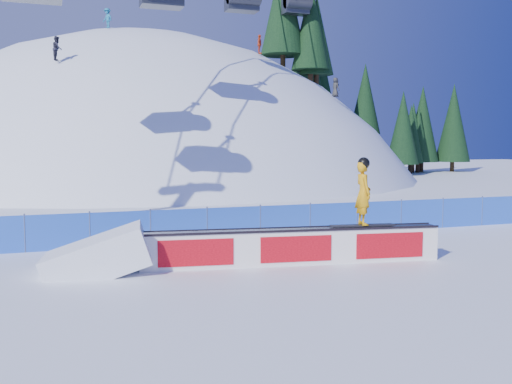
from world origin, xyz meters
name	(u,v)px	position (x,y,z in m)	size (l,w,h in m)	color
ground	(343,261)	(0.00, 0.00, 0.00)	(160.00, 160.00, 0.00)	white
snow_hill	(145,354)	(0.00, 42.00, -18.00)	(64.00, 64.00, 64.00)	white
treeline	(371,92)	(24.77, 40.29, 8.99)	(25.65, 12.43, 20.83)	black
safety_fence	(286,221)	(0.00, 4.50, 0.60)	(22.05, 0.05, 1.30)	blue
rail_box	(294,246)	(-1.57, 0.05, 0.52)	(8.77, 1.84, 1.05)	white
snow_ramp	(98,272)	(-7.00, 0.82, 0.00)	(2.71, 1.81, 1.02)	white
snowboarder	(363,192)	(0.51, -0.25, 2.05)	(1.97, 0.74, 2.03)	black
distant_skiers	(181,46)	(1.82, 31.41, 11.31)	(23.17, 10.15, 7.45)	black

